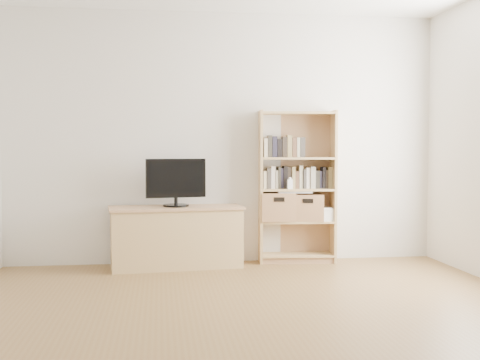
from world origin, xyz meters
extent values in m
cube|color=brown|center=(0.00, 0.00, 0.00)|extent=(4.50, 5.00, 0.01)
cube|color=silver|center=(0.00, 2.50, 1.30)|extent=(4.50, 0.02, 2.60)
cube|color=silver|center=(0.00, -2.50, 1.30)|extent=(4.50, 0.02, 2.60)
cube|color=tan|center=(-0.51, 2.26, 0.29)|extent=(1.32, 0.61, 0.59)
cube|color=tan|center=(0.75, 2.36, 0.79)|extent=(0.81, 0.34, 1.58)
cube|color=black|center=(-0.51, 2.26, 0.85)|extent=(0.60, 0.14, 0.47)
cube|color=#B9B294|center=(0.75, 2.38, 0.89)|extent=(0.84, 0.27, 0.22)
cube|color=#B9B294|center=(0.57, 2.39, 1.19)|extent=(0.36, 0.17, 0.18)
cube|color=white|center=(0.65, 2.28, 0.82)|extent=(0.05, 0.04, 0.10)
cube|color=#9C7246|center=(0.54, 2.37, 0.59)|extent=(0.37, 0.30, 0.29)
cube|color=#9C7246|center=(0.84, 2.35, 0.58)|extent=(0.36, 0.31, 0.28)
cube|color=silver|center=(0.72, 2.35, 0.75)|extent=(0.38, 0.29, 0.03)
cube|color=silver|center=(1.02, 2.33, 0.50)|extent=(0.19, 0.26, 0.12)
camera|label=1|loc=(-0.67, -3.76, 1.19)|focal=45.00mm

